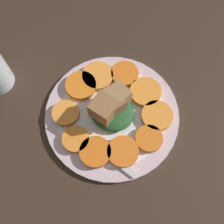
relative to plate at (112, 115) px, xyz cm
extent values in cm
cube|color=#38281E|center=(0.00, 0.00, -1.52)|extent=(120.00, 120.00, 2.00)
cylinder|color=silver|center=(0.00, 0.00, -0.02)|extent=(25.73, 25.73, 1.00)
cylinder|color=white|center=(0.00, 0.00, 0.03)|extent=(20.59, 20.59, 1.00)
cylinder|color=orange|center=(-1.84, 8.51, 1.20)|extent=(5.51, 5.51, 1.25)
cylinder|color=#F99539|center=(-6.33, 5.46, 1.20)|extent=(6.18, 6.18, 1.25)
cylinder|color=orange|center=(-8.11, 1.99, 1.20)|extent=(6.08, 6.08, 1.25)
cylinder|color=#F99438|center=(-7.59, -4.37, 1.20)|extent=(5.13, 5.13, 1.25)
cylinder|color=orange|center=(-3.22, -7.77, 1.20)|extent=(4.94, 4.94, 1.25)
cylinder|color=orange|center=(1.08, -8.06, 1.20)|extent=(5.72, 5.72, 1.25)
cylinder|color=orange|center=(5.36, -5.60, 1.20)|extent=(5.75, 5.75, 1.25)
cylinder|color=orange|center=(8.35, -1.18, 1.20)|extent=(5.05, 5.05, 1.25)
cylinder|color=orange|center=(7.71, 3.58, 1.20)|extent=(5.96, 5.96, 1.25)
cylinder|color=orange|center=(3.59, 6.95, 1.20)|extent=(6.15, 6.15, 1.25)
ellipsoid|color=#235128|center=(0.00, 0.00, 1.67)|extent=(8.42, 7.58, 2.17)
cube|color=#9E754C|center=(0.20, 2.14, 4.57)|extent=(4.66, 4.66, 3.65)
cube|color=olive|center=(-0.98, -1.24, 4.79)|extent=(4.43, 4.43, 4.09)
cube|color=brown|center=(0.28, 0.59, 4.46)|extent=(4.52, 4.52, 3.42)
cube|color=silver|center=(3.34, -7.47, 0.78)|extent=(12.00, 2.66, 0.40)
cube|color=silver|center=(-3.31, -6.59, 0.78)|extent=(1.74, 2.48, 0.40)
cube|color=silver|center=(-6.49, -7.18, 0.78)|extent=(4.71, 0.92, 0.40)
cube|color=silver|center=(-6.41, -6.52, 0.78)|extent=(4.71, 0.92, 0.40)
cube|color=silver|center=(-6.32, -5.86, 0.78)|extent=(4.71, 0.92, 0.40)
cube|color=silver|center=(-6.23, -5.20, 0.78)|extent=(4.71, 0.92, 0.40)
camera|label=1|loc=(9.51, -17.01, 50.46)|focal=45.00mm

